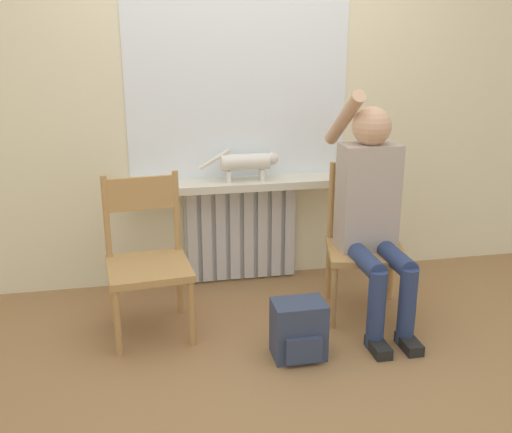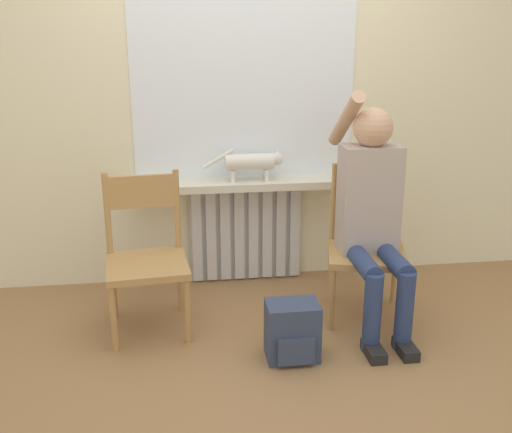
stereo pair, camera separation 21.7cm
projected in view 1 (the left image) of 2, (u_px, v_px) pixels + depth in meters
The scene contains 10 objects.
ground_plane at pixel (280, 364), 3.16m from camera, with size 12.00×12.00×0.00m, color olive.
wall_with_window at pixel (238, 83), 3.90m from camera, with size 7.00×0.06×2.70m.
radiator at pixel (241, 232), 4.13m from camera, with size 0.77×0.08×0.68m.
windowsill at pixel (243, 184), 3.95m from camera, with size 1.52×0.25×0.05m.
window_glass at pixel (239, 92), 3.88m from camera, with size 1.46×0.01×1.13m.
chair_left at pixel (147, 257), 3.39m from camera, with size 0.49×0.49×0.91m.
chair_right at pixel (365, 242), 3.64m from camera, with size 0.55×0.55×0.91m.
person at pixel (373, 207), 3.46m from camera, with size 0.36×0.98×1.38m.
cat at pixel (248, 162), 3.90m from camera, with size 0.53×0.10×0.22m.
backpack at pixel (299, 330), 3.19m from camera, with size 0.28×0.23×0.32m.
Camera 1 is at (-0.67, -2.69, 1.71)m, focal length 42.00 mm.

